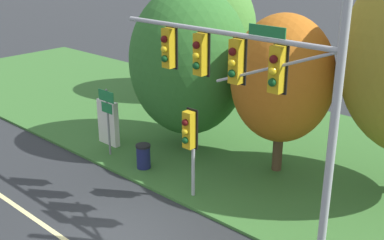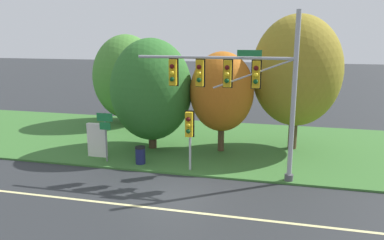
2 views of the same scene
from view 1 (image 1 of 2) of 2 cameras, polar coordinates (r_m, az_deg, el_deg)
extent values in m
plane|color=#282B2D|center=(14.63, -8.45, -13.49)|extent=(160.00, 160.00, 0.00)
cube|color=#386B2D|center=(20.11, 9.97, -3.55)|extent=(48.00, 11.50, 0.10)
cylinder|color=#9EA0A5|center=(12.06, 16.49, -0.50)|extent=(0.22, 0.22, 7.76)
cylinder|color=#9EA0A5|center=(13.49, 3.12, 10.38)|extent=(7.32, 0.14, 0.14)
cylinder|color=#9EA0A5|center=(12.58, 9.53, 6.14)|extent=(3.69, 0.08, 1.47)
cube|color=gold|center=(12.53, 10.01, 5.90)|extent=(0.34, 0.28, 1.22)
cube|color=black|center=(12.66, 10.40, 6.03)|extent=(0.46, 0.04, 1.34)
sphere|color=#4C0C0C|center=(12.31, 9.64, 7.11)|extent=(0.22, 0.22, 0.22)
sphere|color=yellow|center=(12.38, 9.56, 5.76)|extent=(0.22, 0.22, 0.22)
sphere|color=#0C4219|center=(12.46, 9.48, 4.42)|extent=(0.22, 0.22, 0.22)
cube|color=gold|center=(13.25, 5.25, 6.91)|extent=(0.34, 0.28, 1.22)
cube|color=black|center=(13.37, 5.67, 7.03)|extent=(0.46, 0.04, 1.34)
sphere|color=#4C0C0C|center=(13.04, 4.81, 8.07)|extent=(0.22, 0.22, 0.22)
sphere|color=yellow|center=(13.11, 4.77, 6.78)|extent=(0.22, 0.22, 0.22)
sphere|color=#0C4219|center=(13.18, 4.73, 5.52)|extent=(0.22, 0.22, 0.22)
cube|color=gold|center=(14.05, 0.99, 7.78)|extent=(0.34, 0.28, 1.22)
cube|color=black|center=(14.17, 1.42, 7.88)|extent=(0.46, 0.04, 1.34)
sphere|color=#4C0C0C|center=(13.86, 0.50, 8.87)|extent=(0.22, 0.22, 0.22)
sphere|color=yellow|center=(13.92, 0.50, 7.66)|extent=(0.22, 0.22, 0.22)
sphere|color=#0C4219|center=(13.99, 0.50, 6.46)|extent=(0.22, 0.22, 0.22)
cube|color=gold|center=(14.92, -2.80, 8.51)|extent=(0.34, 0.28, 1.22)
cube|color=black|center=(15.03, -2.36, 8.60)|extent=(0.46, 0.04, 1.34)
sphere|color=#4C0C0C|center=(14.74, -3.32, 9.54)|extent=(0.22, 0.22, 0.22)
sphere|color=yellow|center=(14.80, -3.29, 8.40)|extent=(0.22, 0.22, 0.22)
sphere|color=#0C4219|center=(14.87, -3.27, 7.27)|extent=(0.22, 0.22, 0.22)
cube|color=#196B33|center=(12.46, 8.87, 10.37)|extent=(1.10, 0.04, 0.28)
cylinder|color=#9EA0A5|center=(15.71, 0.14, -4.13)|extent=(0.12, 0.12, 2.97)
cube|color=gold|center=(15.21, -0.36, -1.18)|extent=(0.34, 0.28, 1.22)
cube|color=black|center=(15.32, 0.05, -1.02)|extent=(0.46, 0.04, 1.34)
sphere|color=#4C0C0C|center=(14.98, -0.83, -0.30)|extent=(0.22, 0.22, 0.22)
sphere|color=yellow|center=(15.09, -0.82, -1.37)|extent=(0.22, 0.22, 0.22)
sphere|color=#0C4219|center=(15.20, -0.82, -2.42)|extent=(0.22, 0.22, 0.22)
cylinder|color=slate|center=(19.10, -9.89, -0.30)|extent=(0.08, 0.08, 2.71)
cube|color=#197238|center=(18.73, -10.16, 2.80)|extent=(0.89, 0.03, 0.43)
cube|color=#197238|center=(18.87, -10.07, 1.42)|extent=(0.62, 0.03, 0.40)
cylinder|color=#4C3823|center=(26.90, 1.92, 5.42)|extent=(0.51, 0.51, 2.11)
ellipsoid|color=#478433|center=(26.38, 1.99, 10.59)|extent=(5.12, 5.12, 6.40)
cylinder|color=#423021|center=(19.95, -0.35, 0.19)|extent=(0.48, 0.48, 2.23)
ellipsoid|color=#2D6B28|center=(19.25, -0.37, 6.99)|extent=(4.77, 4.77, 5.96)
cylinder|color=#4C3823|center=(17.86, 10.20, -2.16)|extent=(0.36, 0.36, 2.51)
ellipsoid|color=#B76019|center=(17.13, 10.67, 4.83)|extent=(3.64, 3.64, 4.55)
cube|color=silver|center=(20.26, -9.89, -0.30)|extent=(1.10, 0.24, 1.90)
cube|color=#4C4C51|center=(20.89, -10.42, -2.35)|extent=(0.10, 0.20, 0.10)
cube|color=#4C4C51|center=(20.30, -9.04, -2.95)|extent=(0.10, 0.20, 0.10)
cylinder|color=#191E4C|center=(18.15, -5.78, -4.41)|extent=(0.52, 0.52, 0.85)
cylinder|color=black|center=(17.96, -5.83, -3.06)|extent=(0.56, 0.56, 0.08)
camera|label=2|loc=(8.76, -96.13, -11.28)|focal=35.00mm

